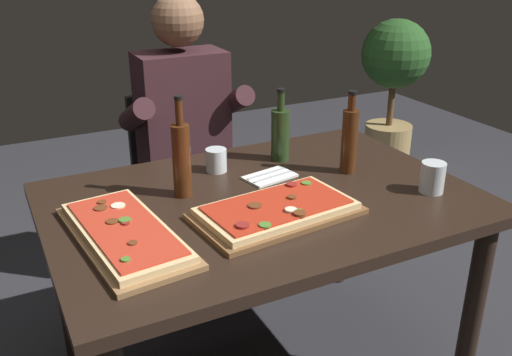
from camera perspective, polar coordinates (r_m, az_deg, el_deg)
dining_table at (r=1.92m, az=0.68°, el=-4.52°), size 1.40×0.96×0.74m
pizza_rectangular_front at (r=1.74m, az=2.12°, el=-3.28°), size 0.53×0.33×0.05m
pizza_rectangular_left at (r=1.65m, az=-13.12°, el=-5.47°), size 0.30×0.57×0.05m
wine_bottle_dark at (r=1.85m, az=-7.54°, el=2.01°), size 0.06×0.06×0.34m
oil_bottle_amber at (r=2.16m, az=2.47°, el=4.56°), size 0.07×0.07×0.28m
vinegar_bottle_green at (r=2.06m, az=9.43°, el=3.90°), size 0.06×0.06×0.30m
tumbler_near_camera at (r=1.99m, az=17.39°, el=-0.10°), size 0.08×0.08×0.11m
tumbler_far_side at (r=2.08m, az=-4.04°, el=1.68°), size 0.08×0.08×0.09m
napkin_cutlery_set at (r=2.02m, az=1.41°, el=0.15°), size 0.20×0.14×0.01m
diner_chair at (r=2.70m, az=-7.62°, el=0.11°), size 0.44×0.44×0.87m
seated_diner at (r=2.51m, az=-7.00°, el=4.54°), size 0.53×0.41×1.33m
potted_plant_corner at (r=4.02m, az=13.72°, el=9.74°), size 0.46×0.46×1.04m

